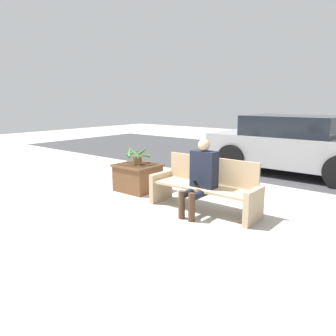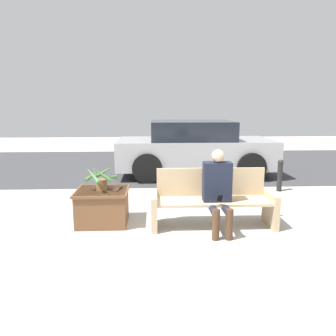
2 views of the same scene
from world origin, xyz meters
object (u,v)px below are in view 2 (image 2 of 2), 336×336
Objects in this scene: person_seated at (218,188)px; planter_box at (103,205)px; potted_plant at (101,179)px; bench at (212,200)px; parked_car at (194,148)px; bollard_post at (280,175)px.

planter_box is at bearing 168.47° from person_seated.
potted_plant is (-1.76, 0.35, 0.08)m from person_seated.
parked_car is (0.18, 3.74, 0.32)m from bench.
bench is 2.72× the size of bollard_post.
parked_car is (1.89, 3.59, -0.00)m from potted_plant.
person_seated is 2.41× the size of potted_plant.
planter_box is 1.62× the size of potted_plant.
planter_box is 1.17× the size of bollard_post.
bench is 0.31m from person_seated.
bench is 3.78× the size of potted_plant.
bollard_post is at bearing 50.56° from person_seated.
potted_plant is 0.72× the size of bollard_post.
person_seated reaches higher than bench.
parked_car reaches higher than planter_box.
person_seated is 1.49× the size of planter_box.
planter_box is at bearing 174.64° from bench.
potted_plant reaches higher than bench.
person_seated is 0.30× the size of parked_car.
parked_car reaches higher than person_seated.
parked_car reaches higher than potted_plant.
bollard_post is (1.83, 1.97, -0.04)m from bench.
person_seated reaches higher than planter_box.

